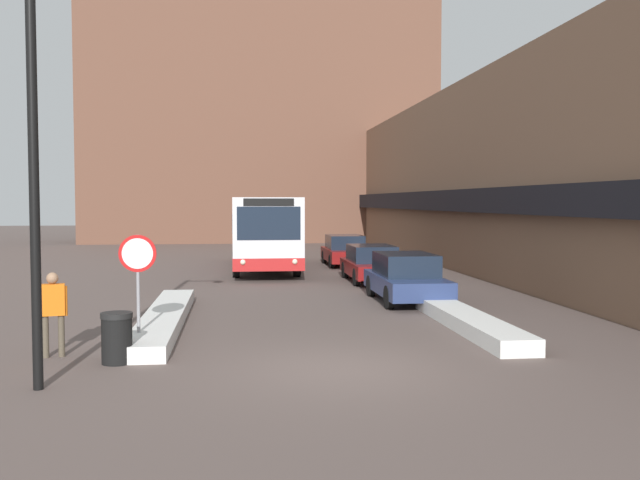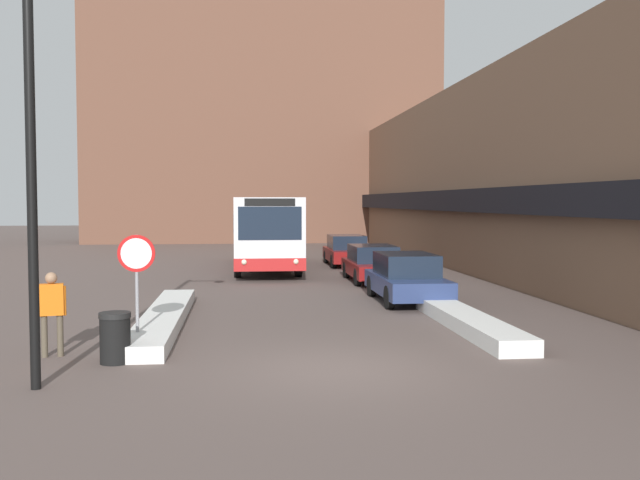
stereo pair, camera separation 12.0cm
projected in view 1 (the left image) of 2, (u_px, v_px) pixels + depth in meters
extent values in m
plane|color=brown|center=(341.00, 369.00, 12.75)|extent=(160.00, 160.00, 0.00)
cube|color=brown|center=(463.00, 182.00, 37.49)|extent=(5.00, 60.00, 8.11)
cube|color=black|center=(412.00, 201.00, 37.23)|extent=(0.50, 60.00, 0.90)
cube|color=brown|center=(261.00, 121.00, 54.49)|extent=(26.00, 8.00, 18.35)
cube|color=silver|center=(165.00, 318.00, 17.36)|extent=(0.90, 8.58, 0.33)
cube|color=silver|center=(468.00, 321.00, 16.86)|extent=(0.90, 6.51, 0.35)
cube|color=silver|center=(263.00, 229.00, 31.72)|extent=(2.65, 11.20, 2.73)
cube|color=red|center=(263.00, 254.00, 31.78)|extent=(2.67, 11.22, 0.48)
cube|color=#192333|center=(263.00, 220.00, 31.70)|extent=(2.68, 10.30, 0.75)
cube|color=#192333|center=(269.00, 223.00, 26.14)|extent=(2.34, 0.03, 1.23)
cube|color=black|center=(269.00, 202.00, 26.10)|extent=(1.86, 0.03, 0.28)
sphere|color=#F2EAC6|center=(243.00, 262.00, 26.09)|extent=(0.20, 0.20, 0.20)
sphere|color=#F2EAC6|center=(295.00, 262.00, 26.32)|extent=(0.20, 0.20, 0.20)
cylinder|color=black|center=(236.00, 264.00, 28.21)|extent=(0.28, 1.03, 1.03)
cylinder|color=black|center=(297.00, 264.00, 28.49)|extent=(0.28, 1.03, 1.03)
cylinder|color=black|center=(236.00, 252.00, 35.10)|extent=(0.28, 1.03, 1.03)
cylinder|color=black|center=(285.00, 252.00, 35.37)|extent=(0.28, 1.03, 1.03)
cube|color=navy|center=(406.00, 284.00, 21.34)|extent=(1.80, 4.39, 0.53)
cube|color=#192333|center=(406.00, 264.00, 21.41)|extent=(1.58, 2.42, 0.65)
cylinder|color=black|center=(446.00, 296.00, 20.09)|extent=(0.20, 0.66, 0.66)
cylinder|color=black|center=(389.00, 297.00, 19.90)|extent=(0.20, 0.66, 0.66)
cylinder|color=black|center=(421.00, 285.00, 22.79)|extent=(0.20, 0.66, 0.66)
cylinder|color=black|center=(371.00, 286.00, 22.60)|extent=(0.20, 0.66, 0.66)
cube|color=maroon|center=(372.00, 268.00, 26.77)|extent=(1.80, 4.39, 0.50)
cube|color=#192333|center=(371.00, 253.00, 26.85)|extent=(1.58, 2.41, 0.61)
cylinder|color=black|center=(402.00, 277.00, 25.52)|extent=(0.20, 0.63, 0.63)
cylinder|color=black|center=(356.00, 277.00, 25.33)|extent=(0.20, 0.63, 0.63)
cylinder|color=black|center=(386.00, 270.00, 28.22)|extent=(0.20, 0.63, 0.63)
cylinder|color=black|center=(345.00, 270.00, 28.03)|extent=(0.20, 0.63, 0.63)
cube|color=maroon|center=(345.00, 255.00, 33.47)|extent=(1.80, 4.30, 0.54)
cube|color=#192333|center=(345.00, 242.00, 33.54)|extent=(1.58, 2.37, 0.64)
cylinder|color=black|center=(367.00, 261.00, 32.25)|extent=(0.20, 0.62, 0.62)
cylinder|color=black|center=(331.00, 261.00, 32.06)|extent=(0.20, 0.62, 0.62)
cylinder|color=black|center=(357.00, 257.00, 34.90)|extent=(0.20, 0.62, 0.62)
cylinder|color=black|center=(324.00, 257.00, 34.71)|extent=(0.20, 0.62, 0.62)
cylinder|color=gray|center=(138.00, 292.00, 14.53)|extent=(0.07, 0.07, 2.33)
cylinder|color=red|center=(138.00, 253.00, 14.47)|extent=(0.76, 0.03, 0.76)
cylinder|color=white|center=(137.00, 254.00, 14.46)|extent=(0.62, 0.01, 0.62)
cylinder|color=black|center=(33.00, 155.00, 11.20)|extent=(0.16, 0.16, 7.49)
cylinder|color=brown|center=(46.00, 337.00, 13.70)|extent=(0.12, 0.12, 0.81)
cylinder|color=brown|center=(61.00, 336.00, 13.79)|extent=(0.12, 0.12, 0.81)
cube|color=orange|center=(53.00, 300.00, 13.71)|extent=(0.47, 0.29, 0.61)
sphere|color=#9E7556|center=(52.00, 278.00, 13.68)|extent=(0.22, 0.22, 0.22)
cylinder|color=orange|center=(41.00, 302.00, 13.64)|extent=(0.09, 0.09, 0.58)
cylinder|color=orange|center=(65.00, 301.00, 13.78)|extent=(0.09, 0.09, 0.58)
cylinder|color=black|center=(117.00, 341.00, 13.22)|extent=(0.56, 0.56, 0.85)
cylinder|color=black|center=(116.00, 315.00, 13.19)|extent=(0.59, 0.59, 0.10)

